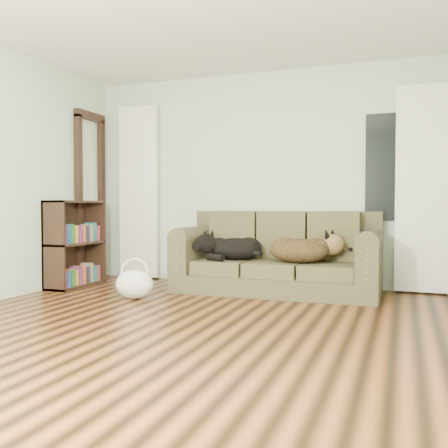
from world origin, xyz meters
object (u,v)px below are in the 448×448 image
(dog_shepherd, at_px, (303,250))
(tote_bag, at_px, (134,283))
(bookshelf, at_px, (75,245))
(dog_black_lab, at_px, (232,248))
(sofa, at_px, (276,252))

(dog_shepherd, height_order, tote_bag, dog_shepherd)
(dog_shepherd, xyz_separation_m, bookshelf, (-2.69, -0.35, 0.01))
(dog_black_lab, height_order, bookshelf, bookshelf)
(tote_bag, bearing_deg, bookshelf, 156.14)
(dog_shepherd, relative_size, tote_bag, 1.61)
(dog_black_lab, height_order, dog_shepherd, dog_shepherd)
(sofa, relative_size, tote_bag, 5.42)
(sofa, height_order, dog_shepherd, sofa)
(sofa, bearing_deg, bookshelf, -170.43)
(sofa, relative_size, bookshelf, 2.17)
(tote_bag, bearing_deg, dog_black_lab, 47.25)
(bookshelf, bearing_deg, dog_black_lab, 9.67)
(sofa, bearing_deg, tote_bag, -145.64)
(dog_black_lab, xyz_separation_m, bookshelf, (-1.87, -0.37, 0.02))
(bookshelf, bearing_deg, tote_bag, -25.29)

